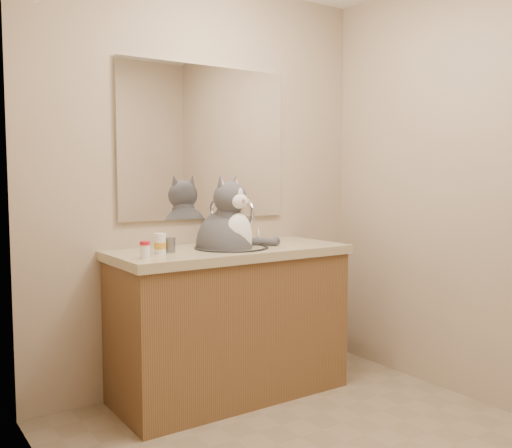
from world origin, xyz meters
The scene contains 8 objects.
room centered at (0.00, 0.00, 1.20)m, with size 2.22×2.52×2.42m.
vanity centered at (0.00, 0.96, 0.44)m, with size 1.34×0.59×1.12m.
mirror centered at (0.00, 1.24, 1.45)m, with size 1.10×0.02×0.90m, color white.
shower_curtain centered at (-1.05, 0.10, 1.03)m, with size 0.02×1.30×1.93m.
cat centered at (-0.02, 0.97, 0.89)m, with size 0.51×0.41×0.63m.
pill_bottle_redcap centered at (-0.56, 0.84, 0.89)m, with size 0.05×0.05×0.09m.
pill_bottle_orange centered at (-0.43, 0.96, 0.90)m, with size 0.06×0.06×0.11m.
grey_canister centered at (-0.37, 0.96, 0.89)m, with size 0.07×0.07×0.08m.
Camera 1 is at (-1.66, -1.76, 1.25)m, focal length 40.00 mm.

